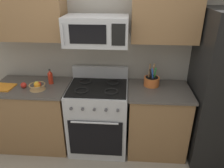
# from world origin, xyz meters

# --- Properties ---
(wall_back) EXTENTS (8.00, 0.10, 2.60)m
(wall_back) POSITION_xyz_m (0.00, 1.09, 1.30)
(wall_back) COLOR #9E998E
(wall_back) RESTS_ON ground
(counter_left) EXTENTS (0.97, 0.64, 0.91)m
(counter_left) POSITION_xyz_m (-0.88, 0.70, 0.46)
(counter_left) COLOR olive
(counter_left) RESTS_ON ground
(range_oven) EXTENTS (0.76, 0.69, 1.09)m
(range_oven) POSITION_xyz_m (-0.00, 0.70, 0.47)
(range_oven) COLOR #B2B5BA
(range_oven) RESTS_ON ground
(counter_right) EXTENTS (0.78, 0.64, 0.91)m
(counter_right) POSITION_xyz_m (0.78, 0.70, 0.46)
(counter_right) COLOR olive
(counter_right) RESTS_ON ground
(microwave) EXTENTS (0.73, 0.44, 0.33)m
(microwave) POSITION_xyz_m (-0.00, 0.73, 1.63)
(microwave) COLOR #B2B5BA
(upper_cabinets_left) EXTENTS (0.96, 0.34, 0.78)m
(upper_cabinets_left) POSITION_xyz_m (-0.88, 0.87, 1.87)
(upper_cabinets_left) COLOR olive
(upper_cabinets_right) EXTENTS (0.77, 0.34, 0.78)m
(upper_cabinets_right) POSITION_xyz_m (0.79, 0.87, 1.87)
(upper_cabinets_right) COLOR olive
(utensil_crock) EXTENTS (0.20, 0.20, 0.30)m
(utensil_crock) POSITION_xyz_m (0.69, 0.82, 0.98)
(utensil_crock) COLOR #D1662D
(utensil_crock) RESTS_ON counter_right
(fruit_basket) EXTENTS (0.20, 0.20, 0.10)m
(fruit_basket) POSITION_xyz_m (-0.75, 0.61, 0.96)
(fruit_basket) COLOR #9E7A4C
(fruit_basket) RESTS_ON counter_left
(apple_loose) EXTENTS (0.07, 0.07, 0.07)m
(apple_loose) POSITION_xyz_m (-0.94, 0.63, 0.95)
(apple_loose) COLOR red
(apple_loose) RESTS_ON counter_left
(cutting_board) EXTENTS (0.33, 0.25, 0.02)m
(cutting_board) POSITION_xyz_m (-1.23, 0.62, 0.92)
(cutting_board) COLOR orange
(cutting_board) RESTS_ON counter_left
(bottle_hot_sauce) EXTENTS (0.06, 0.06, 0.20)m
(bottle_hot_sauce) POSITION_xyz_m (-0.63, 0.78, 1.00)
(bottle_hot_sauce) COLOR red
(bottle_hot_sauce) RESTS_ON counter_left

